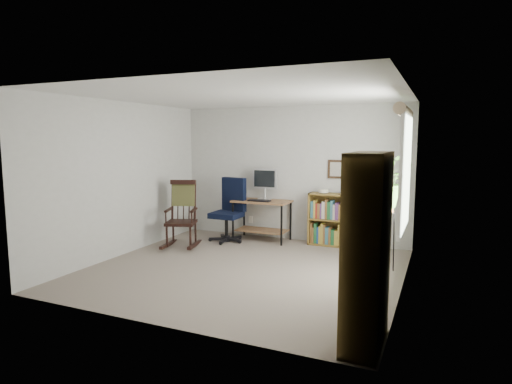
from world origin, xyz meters
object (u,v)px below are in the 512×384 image
at_px(rocking_chair, 181,214).
at_px(tall_bookshelf, 367,251).
at_px(office_chair, 226,210).
at_px(low_bookshelf, 334,220).
at_px(desk, 262,220).

relative_size(rocking_chair, tall_bookshelf, 0.67).
bearing_deg(office_chair, low_bookshelf, 24.67).
xyz_separation_m(desk, tall_bookshelf, (2.37, -3.29, 0.49)).
distance_m(desk, low_bookshelf, 1.29).
relative_size(office_chair, low_bookshelf, 1.28).
bearing_deg(desk, office_chair, -147.62).
xyz_separation_m(desk, office_chair, (-0.54, -0.34, 0.21)).
height_order(rocking_chair, tall_bookshelf, tall_bookshelf).
distance_m(low_bookshelf, tall_bookshelf, 3.60).
height_order(desk, low_bookshelf, low_bookshelf).
bearing_deg(tall_bookshelf, rocking_chair, 146.23).
height_order(desk, tall_bookshelf, tall_bookshelf).
relative_size(desk, rocking_chair, 0.88).
bearing_deg(low_bookshelf, rocking_chair, -154.75).
relative_size(office_chair, tall_bookshelf, 0.67).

